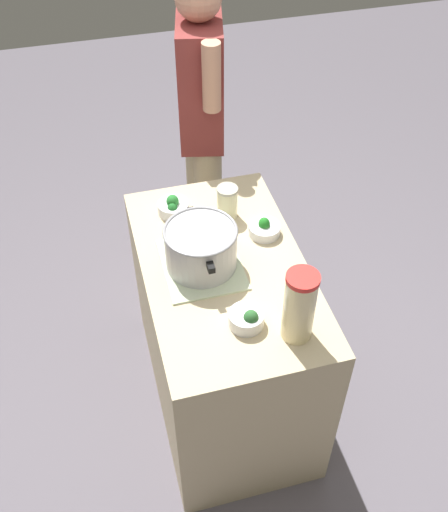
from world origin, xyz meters
TOP-DOWN VIEW (x-y plane):
  - ground_plane at (0.00, 0.00)m, footprint 8.00×8.00m
  - counter_slab at (0.00, 0.00)m, footprint 1.04×0.61m
  - dish_cloth at (0.02, 0.08)m, footprint 0.34×0.29m
  - cooking_pot at (0.02, 0.08)m, footprint 0.34×0.27m
  - lemonade_pitcher at (-0.37, -0.15)m, footprint 0.11×0.11m
  - mason_jar at (0.28, -0.09)m, footprint 0.09×0.09m
  - broccoli_bowl_front at (-0.29, 0.00)m, footprint 0.12×0.12m
  - broccoli_bowl_center at (0.13, -0.20)m, footprint 0.13×0.13m
  - broccoli_bowl_back at (0.35, 0.12)m, footprint 0.13×0.13m
  - person_cook at (0.91, -0.13)m, footprint 0.50×0.27m

SIDE VIEW (x-z plane):
  - ground_plane at x=0.00m, z-range 0.00..0.00m
  - counter_slab at x=0.00m, z-range 0.00..0.85m
  - dish_cloth at x=0.02m, z-range 0.85..0.86m
  - broccoli_bowl_center at x=0.13m, z-range 0.84..0.91m
  - person_cook at x=0.91m, z-range 0.08..1.68m
  - broccoli_bowl_back at x=0.35m, z-range 0.84..0.93m
  - broccoli_bowl_front at x=-0.29m, z-range 0.84..0.92m
  - mason_jar at x=0.28m, z-range 0.85..0.99m
  - cooking_pot at x=0.02m, z-range 0.86..1.03m
  - lemonade_pitcher at x=-0.37m, z-range 0.85..1.13m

